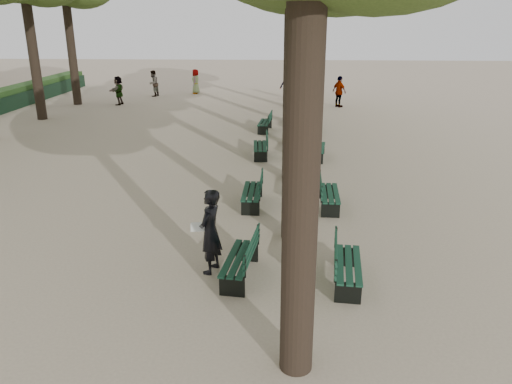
{
  "coord_description": "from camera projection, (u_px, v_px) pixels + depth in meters",
  "views": [
    {
      "loc": [
        1.22,
        -8.64,
        5.27
      ],
      "look_at": [
        0.6,
        3.0,
        1.2
      ],
      "focal_mm": 35.0,
      "sensor_mm": 36.0,
      "label": 1
    }
  ],
  "objects": [
    {
      "name": "bench_left_2",
      "position": [
        260.0,
        150.0,
        19.96
      ],
      "size": [
        0.67,
        1.83,
        0.92
      ],
      "color": "black",
      "rests_on": "ground"
    },
    {
      "name": "pedestrian_a",
      "position": [
        153.0,
        83.0,
        35.26
      ],
      "size": [
        0.58,
        0.94,
        1.8
      ],
      "primitive_type": "imported",
      "rotation": [
        0.0,
        0.0,
        4.45
      ],
      "color": "#262628",
      "rests_on": "ground"
    },
    {
      "name": "bench_left_1",
      "position": [
        252.0,
        197.0,
        14.74
      ],
      "size": [
        0.58,
        1.8,
        0.92
      ],
      "color": "black",
      "rests_on": "ground"
    },
    {
      "name": "bench_left_0",
      "position": [
        240.0,
        266.0,
        10.64
      ],
      "size": [
        0.78,
        1.86,
        0.92
      ],
      "color": "black",
      "rests_on": "ground"
    },
    {
      "name": "pedestrian_b",
      "position": [
        288.0,
        85.0,
        34.47
      ],
      "size": [
        1.22,
        0.71,
        1.8
      ],
      "primitive_type": "imported",
      "rotation": [
        0.0,
        0.0,
        2.82
      ],
      "color": "#262628",
      "rests_on": "ground"
    },
    {
      "name": "bench_right_1",
      "position": [
        329.0,
        199.0,
        14.59
      ],
      "size": [
        0.63,
        1.82,
        0.92
      ],
      "color": "black",
      "rests_on": "ground"
    },
    {
      "name": "pedestrian_d",
      "position": [
        196.0,
        81.0,
        36.54
      ],
      "size": [
        0.39,
        0.88,
        1.76
      ],
      "primitive_type": "imported",
      "rotation": [
        0.0,
        0.0,
        4.66
      ],
      "color": "#262628",
      "rests_on": "ground"
    },
    {
      "name": "bench_right_0",
      "position": [
        347.0,
        272.0,
        10.4
      ],
      "size": [
        0.75,
        1.85,
        0.92
      ],
      "color": "black",
      "rests_on": "ground"
    },
    {
      "name": "bench_right_3",
      "position": [
        311.0,
        126.0,
        24.48
      ],
      "size": [
        0.63,
        1.82,
        0.92
      ],
      "color": "black",
      "rests_on": "ground"
    },
    {
      "name": "man_with_map",
      "position": [
        210.0,
        232.0,
        10.68
      ],
      "size": [
        0.73,
        0.84,
        1.9
      ],
      "color": "black",
      "rests_on": "ground"
    },
    {
      "name": "pedestrian_c",
      "position": [
        339.0,
        92.0,
        30.92
      ],
      "size": [
        0.98,
        1.12,
        1.91
      ],
      "primitive_type": "imported",
      "rotation": [
        0.0,
        0.0,
        2.22
      ],
      "color": "#262628",
      "rests_on": "ground"
    },
    {
      "name": "bench_left_3",
      "position": [
        265.0,
        126.0,
        24.46
      ],
      "size": [
        0.71,
        1.84,
        0.92
      ],
      "color": "black",
      "rests_on": "ground"
    },
    {
      "name": "ground",
      "position": [
        218.0,
        298.0,
        9.94
      ],
      "size": [
        120.0,
        120.0,
        0.0
      ],
      "primitive_type": "plane",
      "color": "tan",
      "rests_on": "ground"
    },
    {
      "name": "pedestrian_e",
      "position": [
        119.0,
        90.0,
        31.82
      ],
      "size": [
        0.57,
        1.7,
        1.8
      ],
      "primitive_type": "imported",
      "rotation": [
        0.0,
        0.0,
        4.58
      ],
      "color": "#262628",
      "rests_on": "ground"
    },
    {
      "name": "bench_right_2",
      "position": [
        317.0,
        152.0,
        19.71
      ],
      "size": [
        0.77,
        1.85,
        0.92
      ],
      "color": "black",
      "rests_on": "ground"
    }
  ]
}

